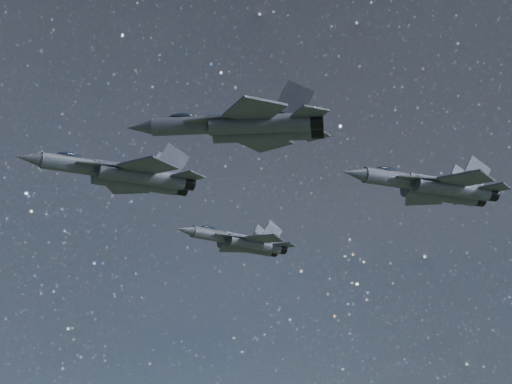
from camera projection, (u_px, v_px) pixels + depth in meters
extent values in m
cylinder|color=#393D48|center=(81.00, 166.00, 77.39)|extent=(8.00, 3.40, 1.65)
cone|color=#393D48|center=(29.00, 158.00, 75.27)|extent=(2.81, 2.03, 1.48)
ellipsoid|color=#1A222F|center=(69.00, 156.00, 77.10)|extent=(2.71, 1.66, 0.82)
cube|color=#393D48|center=(135.00, 174.00, 79.67)|extent=(8.81, 3.54, 1.38)
cylinder|color=#393D48|center=(142.00, 176.00, 78.80)|extent=(9.04, 3.65, 1.65)
cylinder|color=#393D48|center=(135.00, 182.00, 80.62)|extent=(9.04, 3.65, 1.65)
cylinder|color=black|center=(187.00, 183.00, 80.84)|extent=(1.69, 1.80, 1.52)
cylinder|color=black|center=(180.00, 188.00, 82.65)|extent=(1.69, 1.80, 1.52)
cube|color=#393D48|center=(104.00, 165.00, 76.92)|extent=(5.55, 1.38, 0.13)
cube|color=#393D48|center=(96.00, 174.00, 79.38)|extent=(5.50, 3.32, 0.13)
cube|color=#393D48|center=(148.00, 166.00, 76.59)|extent=(6.07, 6.06, 0.21)
cube|color=#393D48|center=(126.00, 186.00, 82.77)|extent=(5.27, 5.60, 0.21)
cube|color=#393D48|center=(188.00, 176.00, 79.54)|extent=(3.59, 3.60, 0.16)
cube|color=#393D48|center=(172.00, 189.00, 83.72)|extent=(3.09, 3.24, 0.16)
cube|color=#393D48|center=(172.00, 161.00, 80.45)|extent=(3.67, 0.72, 3.77)
cube|color=#393D48|center=(164.00, 169.00, 82.73)|extent=(3.55, 1.29, 3.77)
cylinder|color=#393D48|center=(216.00, 236.00, 102.85)|extent=(7.36, 4.52, 1.56)
cone|color=#393D48|center=(185.00, 230.00, 100.06)|extent=(2.76, 2.28, 1.40)
ellipsoid|color=#1A222F|center=(208.00, 229.00, 102.38)|extent=(2.60, 1.95, 0.77)
cube|color=#393D48|center=(247.00, 242.00, 105.86)|extent=(8.06, 4.80, 1.30)
cylinder|color=#393D48|center=(254.00, 244.00, 105.20)|extent=(8.26, 4.94, 1.56)
cylinder|color=#393D48|center=(245.00, 247.00, 106.71)|extent=(8.26, 4.94, 1.56)
cylinder|color=black|center=(281.00, 249.00, 107.88)|extent=(1.78, 1.85, 1.44)
cylinder|color=black|center=(272.00, 251.00, 109.39)|extent=(1.78, 1.85, 1.44)
cube|color=#393D48|center=(233.00, 237.00, 102.84)|extent=(5.30, 2.31, 0.12)
cube|color=#393D48|center=(221.00, 240.00, 104.88)|extent=(4.85, 3.93, 0.12)
cube|color=#393D48|center=(264.00, 239.00, 103.33)|extent=(5.67, 5.52, 0.20)
cube|color=#393D48|center=(234.00, 248.00, 108.47)|extent=(4.30, 4.73, 0.20)
cube|color=#393D48|center=(284.00, 245.00, 106.72)|extent=(3.36, 3.31, 0.15)
cube|color=#393D48|center=(264.00, 251.00, 110.20)|extent=(2.51, 2.69, 0.15)
cube|color=#393D48|center=(272.00, 233.00, 107.26)|extent=(3.32, 1.35, 3.55)
cube|color=#393D48|center=(261.00, 237.00, 109.15)|extent=(3.10, 1.85, 3.55)
cylinder|color=#393D48|center=(196.00, 125.00, 64.91)|extent=(7.32, 3.75, 1.52)
cone|color=#393D48|center=(140.00, 128.00, 65.37)|extent=(2.65, 2.04, 1.36)
ellipsoid|color=#1A222F|center=(182.00, 118.00, 65.24)|extent=(2.52, 1.71, 0.75)
cube|color=#393D48|center=(256.00, 124.00, 64.39)|extent=(8.03, 3.95, 1.27)
cylinder|color=#393D48|center=(260.00, 124.00, 63.29)|extent=(8.24, 4.06, 1.52)
cylinder|color=#393D48|center=(262.00, 133.00, 65.14)|extent=(8.24, 4.06, 1.52)
cylinder|color=black|center=(315.00, 122.00, 62.85)|extent=(1.65, 1.73, 1.40)
cylinder|color=black|center=(316.00, 131.00, 64.70)|extent=(1.65, 1.73, 1.40)
cube|color=#393D48|center=(214.00, 120.00, 63.45)|extent=(4.93, 3.44, 0.12)
cube|color=#393D48|center=(219.00, 132.00, 65.95)|extent=(5.16, 1.74, 0.12)
cube|color=#393D48|center=(254.00, 110.00, 61.15)|extent=(4.57, 4.93, 0.19)
cube|color=#393D48|center=(263.00, 141.00, 67.44)|extent=(5.59, 5.52, 0.19)
cube|color=#393D48|center=(310.00, 113.00, 61.74)|extent=(2.67, 2.83, 0.15)
cube|color=#393D48|center=(312.00, 134.00, 66.00)|extent=(3.31, 3.29, 0.15)
cube|color=#393D48|center=(294.00, 100.00, 63.33)|extent=(3.17, 1.49, 3.47)
cube|color=#393D48|center=(296.00, 112.00, 65.64)|extent=(3.33, 0.97, 3.47)
cylinder|color=#393D48|center=(398.00, 180.00, 85.98)|extent=(8.58, 3.25, 1.77)
cone|color=#393D48|center=(354.00, 173.00, 83.95)|extent=(2.97, 2.05, 1.59)
ellipsoid|color=#1A222F|center=(387.00, 171.00, 85.73)|extent=(2.87, 1.66, 0.87)
cube|color=#393D48|center=(442.00, 186.00, 88.17)|extent=(9.46, 3.34, 1.48)
cylinder|color=#393D48|center=(452.00, 188.00, 87.19)|extent=(9.70, 3.45, 1.77)
cylinder|color=#393D48|center=(440.00, 194.00, 89.19)|extent=(9.70, 3.45, 1.77)
cylinder|color=black|center=(490.00, 194.00, 89.14)|extent=(1.74, 1.87, 1.63)
cylinder|color=black|center=(477.00, 199.00, 91.14)|extent=(1.74, 1.87, 1.63)
cube|color=#393D48|center=(421.00, 179.00, 85.36)|extent=(5.92, 1.32, 0.14)
cube|color=#393D48|center=(406.00, 187.00, 88.05)|extent=(5.95, 3.31, 0.14)
cube|color=#393D48|center=(466.00, 179.00, 84.78)|extent=(6.48, 6.51, 0.23)
cube|color=#393D48|center=(424.00, 198.00, 91.56)|extent=(5.81, 6.13, 0.23)
cube|color=#393D48|center=(495.00, 188.00, 87.74)|extent=(3.83, 3.85, 0.17)
cube|color=#393D48|center=(466.00, 200.00, 92.33)|extent=(3.41, 3.55, 0.17)
cube|color=#393D48|center=(476.00, 173.00, 88.81)|extent=(3.95, 0.69, 4.04)
cube|color=#393D48|center=(461.00, 180.00, 91.31)|extent=(3.86, 1.20, 4.04)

